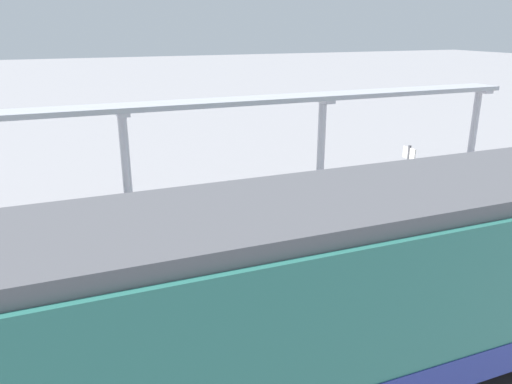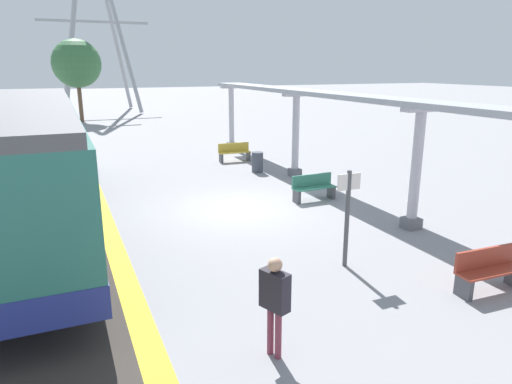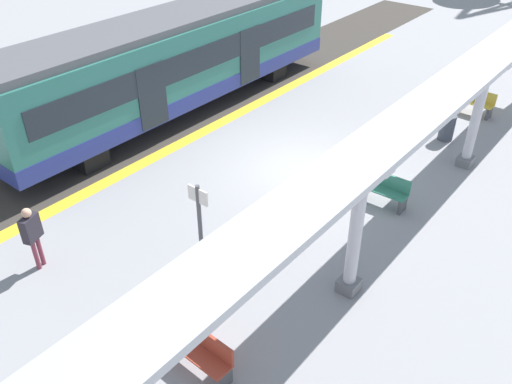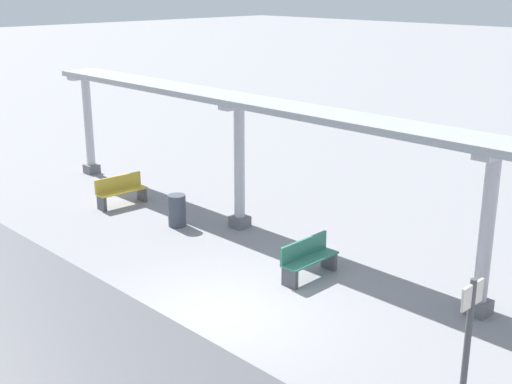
{
  "view_description": "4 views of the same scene",
  "coord_description": "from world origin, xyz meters",
  "px_view_note": "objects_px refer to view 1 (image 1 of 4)",
  "views": [
    {
      "loc": [
        -11.62,
        5.29,
        5.77
      ],
      "look_at": [
        0.97,
        0.13,
        1.21
      ],
      "focal_mm": 35.09,
      "sensor_mm": 36.0,
      "label": 1
    },
    {
      "loc": [
        -4.94,
        -12.99,
        4.34
      ],
      "look_at": [
        -0.87,
        -3.45,
        1.51
      ],
      "focal_mm": 32.38,
      "sensor_mm": 36.0,
      "label": 2
    },
    {
      "loc": [
        7.55,
        -11.51,
        8.36
      ],
      "look_at": [
        1.15,
        -3.55,
        1.51
      ],
      "focal_mm": 37.36,
      "sensor_mm": 36.0,
      "label": 3
    },
    {
      "loc": [
        -7.74,
        -9.12,
        6.26
      ],
      "look_at": [
        1.7,
        0.61,
        2.04
      ],
      "focal_mm": 47.47,
      "sensor_mm": 36.0,
      "label": 4
    }
  ],
  "objects_px": {
    "canopy_pillar_nearest": "(474,129)",
    "canopy_pillar_third": "(126,164)",
    "bench_far_end": "(241,199)",
    "platform_info_sign": "(407,172)",
    "trash_bin": "(92,219)",
    "canopy_pillar_second": "(321,144)",
    "bench_near_end": "(417,176)",
    "train_near_carriage": "(381,284)"
  },
  "relations": [
    {
      "from": "canopy_pillar_nearest",
      "to": "canopy_pillar_third",
      "type": "bearing_deg",
      "value": 90.0
    },
    {
      "from": "bench_near_end",
      "to": "platform_info_sign",
      "type": "height_order",
      "value": "platform_info_sign"
    },
    {
      "from": "canopy_pillar_third",
      "to": "bench_near_end",
      "type": "distance_m",
      "value": 10.54
    },
    {
      "from": "canopy_pillar_second",
      "to": "trash_bin",
      "type": "relative_size",
      "value": 3.86
    },
    {
      "from": "canopy_pillar_nearest",
      "to": "bench_far_end",
      "type": "distance_m",
      "value": 10.8
    },
    {
      "from": "canopy_pillar_nearest",
      "to": "trash_bin",
      "type": "bearing_deg",
      "value": 94.24
    },
    {
      "from": "platform_info_sign",
      "to": "canopy_pillar_nearest",
      "type": "bearing_deg",
      "value": -61.72
    },
    {
      "from": "canopy_pillar_second",
      "to": "bench_far_end",
      "type": "xyz_separation_m",
      "value": [
        -1.09,
        3.52,
        -1.25
      ]
    },
    {
      "from": "canopy_pillar_second",
      "to": "canopy_pillar_third",
      "type": "distance_m",
      "value": 6.9
    },
    {
      "from": "canopy_pillar_second",
      "to": "bench_far_end",
      "type": "bearing_deg",
      "value": 107.15
    },
    {
      "from": "canopy_pillar_third",
      "to": "bench_far_end",
      "type": "height_order",
      "value": "canopy_pillar_third"
    },
    {
      "from": "canopy_pillar_nearest",
      "to": "platform_info_sign",
      "type": "relative_size",
      "value": 1.51
    },
    {
      "from": "train_near_carriage",
      "to": "platform_info_sign",
      "type": "bearing_deg",
      "value": -41.33
    },
    {
      "from": "train_near_carriage",
      "to": "trash_bin",
      "type": "relative_size",
      "value": 16.55
    },
    {
      "from": "train_near_carriage",
      "to": "canopy_pillar_second",
      "type": "bearing_deg",
      "value": -24.19
    },
    {
      "from": "canopy_pillar_third",
      "to": "trash_bin",
      "type": "xyz_separation_m",
      "value": [
        -1.13,
        1.24,
        -1.26
      ]
    },
    {
      "from": "canopy_pillar_nearest",
      "to": "platform_info_sign",
      "type": "distance_m",
      "value": 6.55
    },
    {
      "from": "canopy_pillar_third",
      "to": "bench_near_end",
      "type": "height_order",
      "value": "canopy_pillar_third"
    },
    {
      "from": "canopy_pillar_third",
      "to": "bench_far_end",
      "type": "relative_size",
      "value": 2.2
    },
    {
      "from": "train_near_carriage",
      "to": "canopy_pillar_third",
      "type": "relative_size",
      "value": 4.28
    },
    {
      "from": "canopy_pillar_nearest",
      "to": "canopy_pillar_second",
      "type": "height_order",
      "value": "same"
    },
    {
      "from": "canopy_pillar_nearest",
      "to": "canopy_pillar_second",
      "type": "relative_size",
      "value": 1.0
    },
    {
      "from": "canopy_pillar_second",
      "to": "bench_far_end",
      "type": "height_order",
      "value": "canopy_pillar_second"
    },
    {
      "from": "trash_bin",
      "to": "platform_info_sign",
      "type": "height_order",
      "value": "platform_info_sign"
    },
    {
      "from": "canopy_pillar_second",
      "to": "trash_bin",
      "type": "height_order",
      "value": "canopy_pillar_second"
    },
    {
      "from": "canopy_pillar_nearest",
      "to": "canopy_pillar_third",
      "type": "xyz_separation_m",
      "value": [
        0.0,
        14.05,
        0.0
      ]
    },
    {
      "from": "platform_info_sign",
      "to": "bench_near_end",
      "type": "bearing_deg",
      "value": -47.29
    },
    {
      "from": "canopy_pillar_nearest",
      "to": "bench_far_end",
      "type": "relative_size",
      "value": 2.2
    },
    {
      "from": "canopy_pillar_third",
      "to": "canopy_pillar_nearest",
      "type": "bearing_deg",
      "value": -90.0
    },
    {
      "from": "canopy_pillar_nearest",
      "to": "platform_info_sign",
      "type": "bearing_deg",
      "value": 118.28
    },
    {
      "from": "canopy_pillar_nearest",
      "to": "canopy_pillar_third",
      "type": "height_order",
      "value": "same"
    },
    {
      "from": "canopy_pillar_second",
      "to": "bench_near_end",
      "type": "height_order",
      "value": "canopy_pillar_second"
    },
    {
      "from": "bench_near_end",
      "to": "platform_info_sign",
      "type": "distance_m",
      "value": 3.01
    },
    {
      "from": "train_near_carriage",
      "to": "trash_bin",
      "type": "bearing_deg",
      "value": 24.52
    },
    {
      "from": "canopy_pillar_nearest",
      "to": "bench_far_end",
      "type": "bearing_deg",
      "value": 95.82
    },
    {
      "from": "canopy_pillar_nearest",
      "to": "canopy_pillar_second",
      "type": "distance_m",
      "value": 7.15
    },
    {
      "from": "train_near_carriage",
      "to": "canopy_pillar_third",
      "type": "height_order",
      "value": "train_near_carriage"
    },
    {
      "from": "bench_far_end",
      "to": "bench_near_end",
      "type": "bearing_deg",
      "value": -90.51
    },
    {
      "from": "bench_near_end",
      "to": "bench_far_end",
      "type": "height_order",
      "value": "same"
    },
    {
      "from": "bench_near_end",
      "to": "bench_far_end",
      "type": "distance_m",
      "value": 7.02
    },
    {
      "from": "canopy_pillar_second",
      "to": "platform_info_sign",
      "type": "distance_m",
      "value": 3.41
    },
    {
      "from": "trash_bin",
      "to": "platform_info_sign",
      "type": "distance_m",
      "value": 9.78
    }
  ]
}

